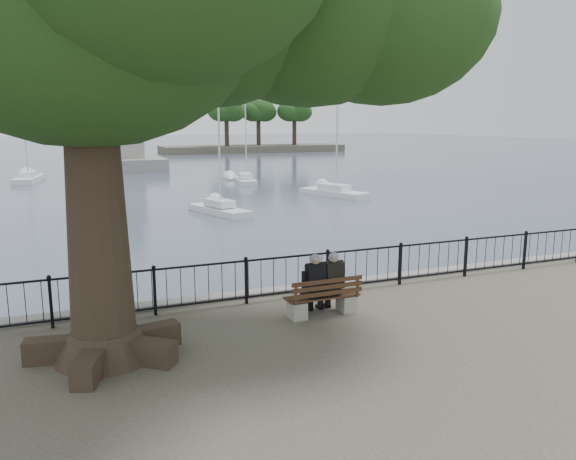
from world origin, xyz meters
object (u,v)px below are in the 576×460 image
person_right (330,284)px  lion_monument (131,147)px  bench (323,302)px  person_left (313,287)px

person_right → lion_monument: lion_monument is taller
bench → person_right: (0.22, 0.10, 0.32)m
bench → lion_monument: (1.74, 48.75, 1.10)m
person_right → lion_monument: bearing=88.2°
lion_monument → person_left: bearing=-92.3°
bench → lion_monument: 48.79m
person_right → lion_monument: 48.68m
bench → person_right: person_right is taller
bench → lion_monument: size_ratio=0.17×
bench → person_right: bearing=24.2°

